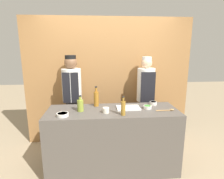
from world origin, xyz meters
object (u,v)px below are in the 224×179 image
object	(u,v)px
cutting_board	(128,108)
cup_cream	(106,110)
chef_right	(145,98)
chef_left	(72,99)
sauce_bowl_brown	(63,114)
bottle_vinegar	(123,108)
wooden_spoon	(168,110)
sauce_bowl_green	(148,107)
bottle_oil	(80,105)
sauce_bowl_red	(153,103)
bottle_amber	(96,98)

from	to	relation	value
cutting_board	cup_cream	distance (m)	0.39
cutting_board	chef_right	bearing A→B (deg)	55.73
chef_left	sauce_bowl_brown	bearing A→B (deg)	-91.47
bottle_vinegar	wooden_spoon	bearing A→B (deg)	10.04
sauce_bowl_brown	chef_left	xyz separation A→B (m)	(0.02, 0.88, -0.03)
bottle_vinegar	wooden_spoon	distance (m)	0.69
chef_right	bottle_vinegar	bearing A→B (deg)	-121.09
cup_cream	chef_left	world-z (taller)	chef_left
sauce_bowl_green	wooden_spoon	distance (m)	0.30
wooden_spoon	chef_left	world-z (taller)	chef_left
bottle_oil	cup_cream	xyz separation A→B (m)	(0.36, -0.10, -0.05)
sauce_bowl_green	cup_cream	size ratio (longest dim) A/B	1.34
wooden_spoon	bottle_oil	bearing A→B (deg)	175.77
sauce_bowl_green	cup_cream	xyz separation A→B (m)	(-0.63, -0.13, 0.01)
chef_left	chef_right	distance (m)	1.34
bottle_oil	chef_right	distance (m)	1.34
bottle_oil	cup_cream	size ratio (longest dim) A/B	2.53
cup_cream	chef_left	distance (m)	0.98
chef_left	sauce_bowl_red	bearing A→B (deg)	-19.75
chef_left	cutting_board	bearing A→B (deg)	-34.73
cutting_board	chef_left	world-z (taller)	chef_left
sauce_bowl_red	bottle_oil	size ratio (longest dim) A/B	0.48
chef_right	sauce_bowl_green	bearing A→B (deg)	-102.06
bottle_oil	chef_left	distance (m)	0.73
sauce_bowl_brown	bottle_oil	size ratio (longest dim) A/B	0.69
bottle_amber	sauce_bowl_green	bearing A→B (deg)	-13.96
cutting_board	bottle_oil	distance (m)	0.72
cutting_board	chef_right	distance (m)	0.76
sauce_bowl_brown	cup_cream	bearing A→B (deg)	8.00
bottle_amber	cup_cream	bearing A→B (deg)	-67.72
wooden_spoon	cutting_board	bearing A→B (deg)	164.08
sauce_bowl_green	sauce_bowl_red	distance (m)	0.23
sauce_bowl_brown	cup_cream	world-z (taller)	cup_cream
bottle_vinegar	chef_right	world-z (taller)	chef_right
sauce_bowl_green	cutting_board	distance (m)	0.29
sauce_bowl_red	bottle_amber	xyz separation A→B (m)	(-0.91, 0.01, 0.10)
chef_right	bottle_amber	bearing A→B (deg)	-152.60
sauce_bowl_red	bottle_vinegar	distance (m)	0.70
bottle_vinegar	wooden_spoon	xyz separation A→B (m)	(0.67, 0.12, -0.09)
cutting_board	sauce_bowl_brown	bearing A→B (deg)	-165.09
chef_left	bottle_oil	bearing A→B (deg)	-73.91
chef_right	cutting_board	bearing A→B (deg)	-124.27
sauce_bowl_brown	sauce_bowl_green	bearing A→B (deg)	10.05
sauce_bowl_brown	bottle_amber	size ratio (longest dim) A/B	0.51
chef_right	wooden_spoon	bearing A→B (deg)	-80.98
bottle_vinegar	bottle_oil	size ratio (longest dim) A/B	1.14
bottle_amber	wooden_spoon	distance (m)	1.09
bottle_oil	sauce_bowl_green	bearing A→B (deg)	1.89
bottle_oil	cup_cream	distance (m)	0.38
bottle_vinegar	bottle_amber	world-z (taller)	bottle_amber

